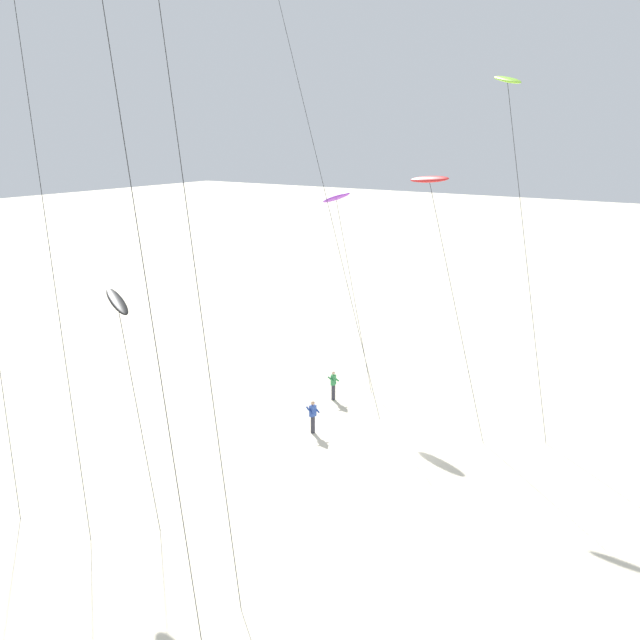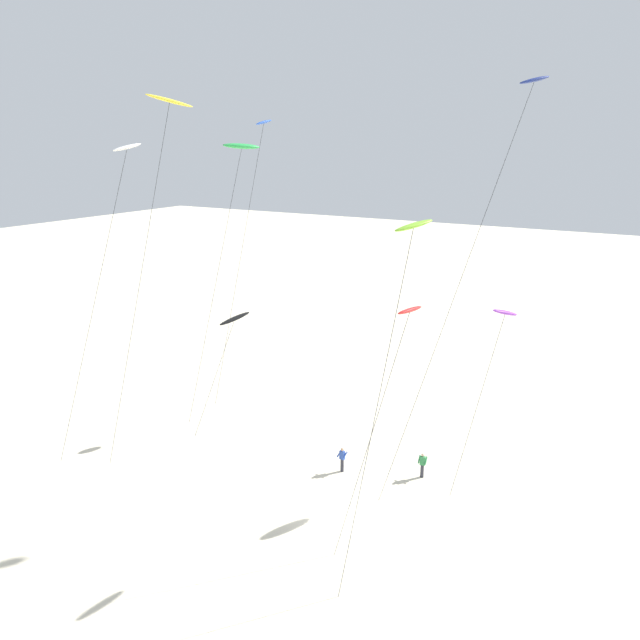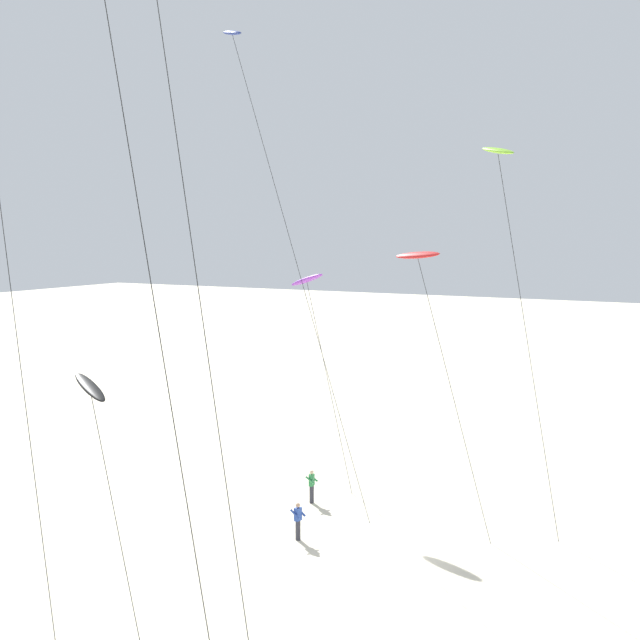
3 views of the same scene
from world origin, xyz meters
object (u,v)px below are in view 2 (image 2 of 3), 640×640
Objects in this scene: kite_flyer_middle at (342,459)px; kite_black at (234,320)px; kite_white at (126,153)px; kite_purple at (505,314)px; kite_navy at (531,89)px; kite_lime at (412,233)px; kite_flyer_nearest at (422,465)px; kite_red at (409,313)px; kite_blue at (262,131)px; kite_yellow at (169,106)px; kite_green at (241,148)px.

kite_black is at bearing 167.32° from kite_flyer_middle.
kite_white reaches higher than kite_black.
kite_purple is 18.92m from kite_black.
kite_navy reaches higher than kite_purple.
kite_white is 21.80m from kite_lime.
kite_white is at bearing -166.82° from kite_flyer_nearest.
kite_purple is 13.43m from kite_navy.
kite_red is at bearing -102.17° from kite_navy.
kite_blue reaches higher than kite_black.
kite_black is (-18.65, -1.96, -2.57)m from kite_purple.
kite_blue is at bearing 77.60° from kite_white.
kite_black is (-15.59, 5.61, -4.02)m from kite_red.
kite_flyer_middle is (-4.74, -1.91, 0.00)m from kite_flyer_nearest.
kite_red is 1.46× the size of kite_black.
kite_flyer_nearest is at bearing -116.61° from kite_navy.
kite_flyer_nearest is 5.11m from kite_flyer_middle.
kite_purple is 0.48× the size of kite_yellow.
kite_flyer_middle is (-7.97, -8.36, -22.66)m from kite_navy.
kite_green is 23.02m from kite_flyer_middle.
kite_purple is 0.55× the size of kite_green.
kite_red reaches higher than kite_flyer_middle.
kite_white is 1.00× the size of kite_green.
kite_red reaches higher than kite_black.
kite_red is 12.51m from kite_flyer_nearest.
kite_red reaches higher than kite_purple.
kite_purple is at bearing -82.57° from kite_navy.
kite_red is 0.73× the size of kite_lime.
kite_navy is (19.90, -0.55, 2.20)m from kite_blue.
kite_white is at bearing -110.66° from kite_green.
kite_yellow is 24.68m from kite_flyer_middle.
kite_lime is (-1.77, -10.88, 6.01)m from kite_purple.
kite_white reaches higher than kite_red.
kite_green reaches higher than kite_flyer_middle.
kite_white is at bearing -153.99° from kite_navy.
kite_navy reaches higher than kite_blue.
kite_purple is 0.65× the size of kite_lime.
kite_flyer_middle is at bearing -36.77° from kite_blue.
kite_yellow is at bearing -87.64° from kite_blue.
kite_navy reaches higher than kite_yellow.
kite_red is 0.62× the size of kite_white.
kite_yellow is at bearing -163.78° from kite_purple.
kite_red is at bearing -35.16° from kite_blue.
kite_black is (1.79, -6.63, -13.14)m from kite_blue.
kite_yellow is (-20.01, -5.82, 11.90)m from kite_purple.
kite_white is 11.86m from kite_blue.
kite_blue reaches higher than kite_red.
kite_flyer_nearest and kite_flyer_middle have the same top height.
kite_navy is (19.38, 2.87, 3.43)m from kite_green.
kite_green is at bearing 111.64° from kite_black.
kite_red is at bearing -19.79° from kite_black.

